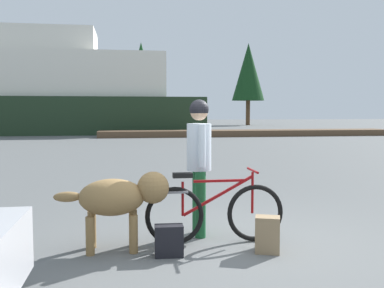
{
  "coord_description": "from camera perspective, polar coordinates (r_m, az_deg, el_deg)",
  "views": [
    {
      "loc": [
        -1.29,
        -5.07,
        1.64
      ],
      "look_at": [
        -0.19,
        2.06,
        1.1
      ],
      "focal_mm": 40.88,
      "sensor_mm": 36.0,
      "label": 1
    }
  ],
  "objects": [
    {
      "name": "dog",
      "position": [
        5.23,
        -9.32,
        -6.9
      ],
      "size": [
        1.34,
        0.51,
        0.93
      ],
      "color": "olive",
      "rests_on": "ground_plane"
    },
    {
      "name": "ground_plane",
      "position": [
        5.48,
        5.43,
        -13.11
      ],
      "size": [
        160.0,
        160.0,
        0.0
      ],
      "primitive_type": "plane",
      "color": "#595B5B"
    },
    {
      "name": "pine_tree_center",
      "position": [
        50.56,
        -6.64,
        9.56
      ],
      "size": [
        3.21,
        3.21,
        9.44
      ],
      "color": "#4C331E",
      "rests_on": "ground_plane"
    },
    {
      "name": "pine_tree_far_left",
      "position": [
        54.81,
        -21.06,
        8.01
      ],
      "size": [
        4.31,
        4.31,
        8.51
      ],
      "color": "#4C331E",
      "rests_on": "ground_plane"
    },
    {
      "name": "handbag_pannier",
      "position": [
        5.06,
        -3.02,
        -12.49
      ],
      "size": [
        0.33,
        0.19,
        0.36
      ],
      "primitive_type": "cube",
      "rotation": [
        0.0,
        0.0,
        -0.04
      ],
      "color": "black",
      "rests_on": "ground_plane"
    },
    {
      "name": "person_cyclist",
      "position": [
        5.71,
        0.92,
        -1.21
      ],
      "size": [
        0.32,
        0.53,
        1.79
      ],
      "color": "#19592D",
      "rests_on": "ground_plane"
    },
    {
      "name": "pine_tree_far_right",
      "position": [
        52.17,
        7.36,
        9.28
      ],
      "size": [
        3.78,
        3.78,
        9.56
      ],
      "color": "#4C331E",
      "rests_on": "ground_plane"
    },
    {
      "name": "backpack",
      "position": [
        5.24,
        9.82,
        -11.57
      ],
      "size": [
        0.33,
        0.28,
        0.42
      ],
      "primitive_type": "cube",
      "rotation": [
        0.0,
        0.0,
        -0.34
      ],
      "color": "#8C7251",
      "rests_on": "ground_plane"
    },
    {
      "name": "ferry_boat",
      "position": [
        35.15,
        -22.22,
        5.96
      ],
      "size": [
        27.92,
        8.21,
        8.24
      ],
      "color": "#1E331E",
      "rests_on": "ground_plane"
    },
    {
      "name": "bicycle",
      "position": [
        5.48,
        2.94,
        -8.88
      ],
      "size": [
        1.74,
        0.44,
        0.92
      ],
      "color": "black",
      "rests_on": "ground_plane"
    },
    {
      "name": "dock_pier",
      "position": [
        29.14,
        7.22,
        1.44
      ],
      "size": [
        19.39,
        2.14,
        0.4
      ],
      "primitive_type": "cube",
      "color": "brown",
      "rests_on": "ground_plane"
    }
  ]
}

